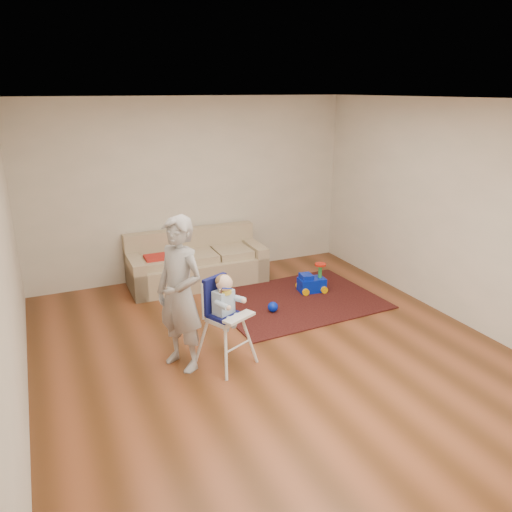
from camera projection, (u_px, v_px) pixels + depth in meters
name	position (u px, v px, depth m)	size (l,w,h in m)	color
ground	(271.00, 351.00, 5.60)	(5.50, 5.50, 0.00)	#512D15
room_envelope	(251.00, 177.00, 5.46)	(5.04, 5.52, 2.72)	silver
sofa	(197.00, 259.00, 7.42)	(2.02, 0.86, 0.78)	tan
side_table	(145.00, 271.00, 7.36)	(0.47, 0.47, 0.47)	black
area_rug	(297.00, 300.00, 6.90)	(2.19, 1.64, 0.02)	black
ride_on_toy	(312.00, 278.00, 7.14)	(0.37, 0.27, 0.41)	#0620CA
toy_ball	(273.00, 307.00, 6.51)	(0.14, 0.14, 0.14)	#0620CA
high_chair	(225.00, 322.00, 5.19)	(0.63, 0.63, 1.02)	silver
adult	(180.00, 294.00, 5.05)	(0.59, 0.39, 1.63)	#9A999C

